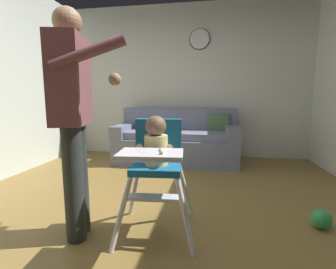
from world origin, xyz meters
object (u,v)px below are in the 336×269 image
object	(u,v)px
wall_clock	(200,39)
high_chair	(157,154)
couch	(177,141)
toy_ball	(322,219)
adult_standing	(73,113)

from	to	relation	value
wall_clock	high_chair	bearing A→B (deg)	-94.01
couch	high_chair	bearing A→B (deg)	3.31
high_chair	couch	bearing A→B (deg)	178.21
couch	toy_ball	bearing A→B (deg)	36.44
wall_clock	couch	bearing A→B (deg)	-123.09
adult_standing	high_chair	bearing A→B (deg)	-0.30
high_chair	toy_ball	size ratio (longest dim) A/B	5.83
couch	high_chair	world-z (taller)	high_chair
adult_standing	wall_clock	size ratio (longest dim) A/B	4.63
adult_standing	couch	bearing A→B (deg)	64.96
toy_ball	high_chair	bearing A→B (deg)	-168.36
toy_ball	wall_clock	distance (m)	3.26
high_chair	wall_clock	size ratio (longest dim) A/B	2.58
high_chair	wall_clock	bearing A→B (deg)	170.88
couch	wall_clock	world-z (taller)	wall_clock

